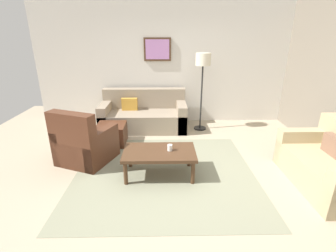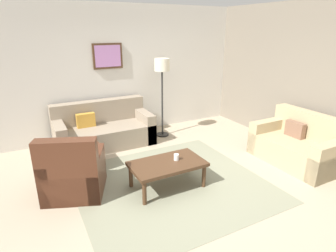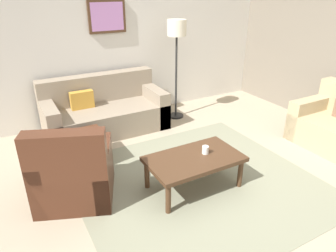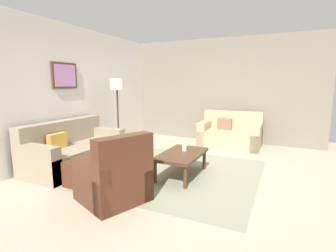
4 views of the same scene
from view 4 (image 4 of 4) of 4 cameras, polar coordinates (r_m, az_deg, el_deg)
ground_plane at (r=4.61m, az=2.94°, el=-10.69°), size 8.00×8.00×0.00m
rear_partition at (r=5.82m, az=-21.59°, el=6.99°), size 6.00×0.12×2.80m
stone_feature_panel at (r=7.20m, az=12.13°, el=7.80°), size 0.12×5.20×2.80m
area_rug at (r=4.60m, az=2.94°, el=-10.65°), size 2.81×2.63×0.01m
couch_main at (r=5.28m, az=-20.70°, el=-5.29°), size 1.93×0.93×0.88m
couch_loveseat at (r=6.69m, az=13.89°, el=-1.89°), size 0.91×1.48×0.88m
armchair_leather at (r=3.56m, az=-11.68°, el=-11.81°), size 1.04×1.04×0.95m
ottoman at (r=4.29m, az=-17.50°, el=-9.86°), size 0.56×0.56×0.40m
coffee_table at (r=4.41m, az=3.08°, el=-6.71°), size 1.10×0.64×0.41m
cup at (r=4.53m, az=3.72°, el=-4.98°), size 0.08×0.08×0.09m
lamp_standing at (r=6.02m, az=-11.37°, el=7.61°), size 0.32×0.32×1.71m
framed_artwork at (r=5.66m, az=-22.23°, el=10.46°), size 0.62×0.04×0.52m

